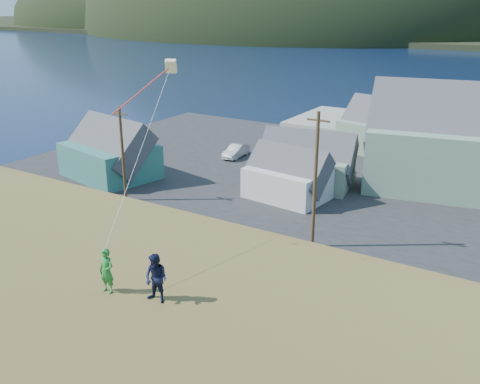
% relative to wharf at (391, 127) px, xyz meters
% --- Properties ---
extents(ground, '(900.00, 900.00, 0.00)m').
position_rel_wharf_xyz_m(ground, '(6.00, -40.00, -0.45)').
color(ground, '#0A1638').
rests_on(ground, ground).
extents(grass_strip, '(110.00, 8.00, 0.10)m').
position_rel_wharf_xyz_m(grass_strip, '(6.00, -42.00, -0.40)').
color(grass_strip, '#4C3D19').
rests_on(grass_strip, ground).
extents(waterfront_lot, '(72.00, 36.00, 0.12)m').
position_rel_wharf_xyz_m(waterfront_lot, '(6.00, -23.00, -0.39)').
color(waterfront_lot, '#28282B').
rests_on(waterfront_lot, ground).
extents(wharf, '(26.00, 14.00, 0.90)m').
position_rel_wharf_xyz_m(wharf, '(0.00, 0.00, 0.00)').
color(wharf, gray).
rests_on(wharf, ground).
extents(shed_teal, '(10.15, 8.05, 7.17)m').
position_rel_wharf_xyz_m(shed_teal, '(-17.42, -34.29, 2.22)').
color(shed_teal, '#316F72').
rests_on(shed_teal, waterfront_lot).
extents(shed_palegreen_near, '(9.42, 6.72, 6.27)m').
position_rel_wharf_xyz_m(shed_palegreen_near, '(-0.06, -26.49, 1.93)').
color(shed_palegreen_near, gray).
rests_on(shed_palegreen_near, waterfront_lot).
extents(shed_white, '(7.59, 5.45, 5.66)m').
position_rel_wharf_xyz_m(shed_white, '(0.06, -30.66, 1.74)').
color(shed_white, silver).
rests_on(shed_white, waterfront_lot).
extents(shed_palegreen_far, '(12.28, 8.59, 7.53)m').
position_rel_wharf_xyz_m(shed_palegreen_far, '(3.46, -11.71, 2.42)').
color(shed_palegreen_far, gray).
rests_on(shed_palegreen_far, waterfront_lot).
extents(utility_poles, '(30.67, 0.24, 9.61)m').
position_rel_wharf_xyz_m(utility_poles, '(4.53, -38.50, 4.02)').
color(utility_poles, '#47331E').
rests_on(utility_poles, waterfront_lot).
extents(parked_cars, '(23.19, 12.05, 1.53)m').
position_rel_wharf_xyz_m(parked_cars, '(-0.59, -18.97, 0.39)').
color(parked_cars, '#232228').
rests_on(parked_cars, waterfront_lot).
extents(kite_flyer_green, '(0.59, 0.39, 1.58)m').
position_rel_wharf_xyz_m(kite_flyer_green, '(7.50, -59.08, 7.54)').
color(kite_flyer_green, '#227E2E').
rests_on(kite_flyer_green, hillside).
extents(kite_flyer_navy, '(0.84, 0.67, 1.67)m').
position_rel_wharf_xyz_m(kite_flyer_navy, '(9.30, -58.68, 7.59)').
color(kite_flyer_navy, '#141A38').
rests_on(kite_flyer_navy, hillside).
extents(kite_rig, '(1.89, 3.79, 8.99)m').
position_rel_wharf_xyz_m(kite_rig, '(4.93, -52.40, 13.17)').
color(kite_rig, '#F5EBBA').
rests_on(kite_rig, ground).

